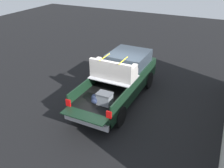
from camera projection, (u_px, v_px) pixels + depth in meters
The scene contains 2 objects.
ground_plane at pixel (118, 99), 11.39m from camera, with size 40.00×40.00×0.00m, color black.
pickup_truck at pixel (121, 77), 11.24m from camera, with size 6.05×2.06×2.23m.
Camera 1 is at (-8.83, -4.08, 5.97)m, focal length 38.29 mm.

